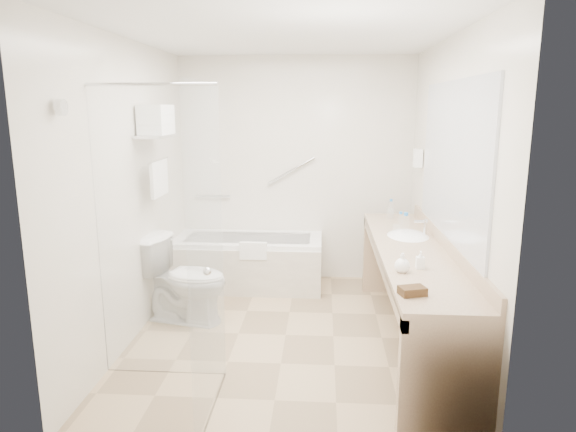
# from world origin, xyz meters

# --- Properties ---
(floor) EXTENTS (3.20, 3.20, 0.00)m
(floor) POSITION_xyz_m (0.00, 0.00, 0.00)
(floor) COLOR tan
(floor) RESTS_ON ground
(ceiling) EXTENTS (2.60, 3.20, 0.10)m
(ceiling) POSITION_xyz_m (0.00, 0.00, 2.50)
(ceiling) COLOR silver
(ceiling) RESTS_ON wall_back
(wall_back) EXTENTS (2.60, 0.10, 2.50)m
(wall_back) POSITION_xyz_m (0.00, 1.60, 1.25)
(wall_back) COLOR silver
(wall_back) RESTS_ON ground
(wall_front) EXTENTS (2.60, 0.10, 2.50)m
(wall_front) POSITION_xyz_m (0.00, -1.60, 1.25)
(wall_front) COLOR silver
(wall_front) RESTS_ON ground
(wall_left) EXTENTS (0.10, 3.20, 2.50)m
(wall_left) POSITION_xyz_m (-1.30, 0.00, 1.25)
(wall_left) COLOR silver
(wall_left) RESTS_ON ground
(wall_right) EXTENTS (0.10, 3.20, 2.50)m
(wall_right) POSITION_xyz_m (1.30, 0.00, 1.25)
(wall_right) COLOR silver
(wall_right) RESTS_ON ground
(bathtub) EXTENTS (1.60, 0.73, 0.59)m
(bathtub) POSITION_xyz_m (-0.50, 1.24, 0.28)
(bathtub) COLOR white
(bathtub) RESTS_ON floor
(grab_bar_short) EXTENTS (0.40, 0.03, 0.03)m
(grab_bar_short) POSITION_xyz_m (-0.95, 1.56, 0.95)
(grab_bar_short) COLOR silver
(grab_bar_short) RESTS_ON wall_back
(grab_bar_long) EXTENTS (0.53, 0.03, 0.33)m
(grab_bar_long) POSITION_xyz_m (-0.05, 1.56, 1.25)
(grab_bar_long) COLOR silver
(grab_bar_long) RESTS_ON wall_back
(shower_enclosure) EXTENTS (0.96, 0.91, 2.11)m
(shower_enclosure) POSITION_xyz_m (-0.63, -0.93, 1.07)
(shower_enclosure) COLOR silver
(shower_enclosure) RESTS_ON floor
(towel_shelf) EXTENTS (0.24, 0.55, 0.81)m
(towel_shelf) POSITION_xyz_m (-1.17, 0.35, 1.75)
(towel_shelf) COLOR silver
(towel_shelf) RESTS_ON wall_left
(vanity_counter) EXTENTS (0.55, 2.70, 0.95)m
(vanity_counter) POSITION_xyz_m (1.02, -0.15, 0.64)
(vanity_counter) COLOR tan
(vanity_counter) RESTS_ON floor
(sink) EXTENTS (0.40, 0.52, 0.14)m
(sink) POSITION_xyz_m (1.05, 0.25, 0.82)
(sink) COLOR white
(sink) RESTS_ON vanity_counter
(faucet) EXTENTS (0.03, 0.03, 0.14)m
(faucet) POSITION_xyz_m (1.20, 0.25, 0.93)
(faucet) COLOR silver
(faucet) RESTS_ON vanity_counter
(mirror) EXTENTS (0.02, 2.00, 1.20)m
(mirror) POSITION_xyz_m (1.29, -0.15, 1.55)
(mirror) COLOR #B7BCC4
(mirror) RESTS_ON wall_right
(hairdryer_unit) EXTENTS (0.08, 0.10, 0.18)m
(hairdryer_unit) POSITION_xyz_m (1.25, 1.05, 1.45)
(hairdryer_unit) COLOR white
(hairdryer_unit) RESTS_ON wall_right
(toilet) EXTENTS (0.88, 0.61, 0.79)m
(toilet) POSITION_xyz_m (-0.95, 0.26, 0.39)
(toilet) COLOR white
(toilet) RESTS_ON floor
(amenity_basket) EXTENTS (0.18, 0.14, 0.05)m
(amenity_basket) POSITION_xyz_m (0.85, -1.21, 0.88)
(amenity_basket) COLOR #452F18
(amenity_basket) RESTS_ON vanity_counter
(soap_bottle_a) EXTENTS (0.06, 0.13, 0.06)m
(soap_bottle_a) POSITION_xyz_m (0.99, -0.68, 0.88)
(soap_bottle_a) COLOR white
(soap_bottle_a) RESTS_ON vanity_counter
(soap_bottle_b) EXTENTS (0.13, 0.15, 0.10)m
(soap_bottle_b) POSITION_xyz_m (0.85, -0.77, 0.90)
(soap_bottle_b) COLOR white
(soap_bottle_b) RESTS_ON vanity_counter
(water_bottle_left) EXTENTS (0.07, 0.07, 0.21)m
(water_bottle_left) POSITION_xyz_m (1.02, 0.22, 0.95)
(water_bottle_left) COLOR silver
(water_bottle_left) RESTS_ON vanity_counter
(water_bottle_mid) EXTENTS (0.05, 0.05, 0.17)m
(water_bottle_mid) POSITION_xyz_m (1.02, 0.47, 0.93)
(water_bottle_mid) COLOR silver
(water_bottle_mid) RESTS_ON vanity_counter
(water_bottle_right) EXTENTS (0.05, 0.05, 0.17)m
(water_bottle_right) POSITION_xyz_m (1.01, 1.09, 0.93)
(water_bottle_right) COLOR silver
(water_bottle_right) RESTS_ON vanity_counter
(drinking_glass_near) EXTENTS (0.08, 0.08, 0.10)m
(drinking_glass_near) POSITION_xyz_m (0.99, 0.97, 0.90)
(drinking_glass_near) COLOR silver
(drinking_glass_near) RESTS_ON vanity_counter
(drinking_glass_far) EXTENTS (0.07, 0.07, 0.08)m
(drinking_glass_far) POSITION_xyz_m (0.96, 0.33, 0.89)
(drinking_glass_far) COLOR silver
(drinking_glass_far) RESTS_ON vanity_counter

